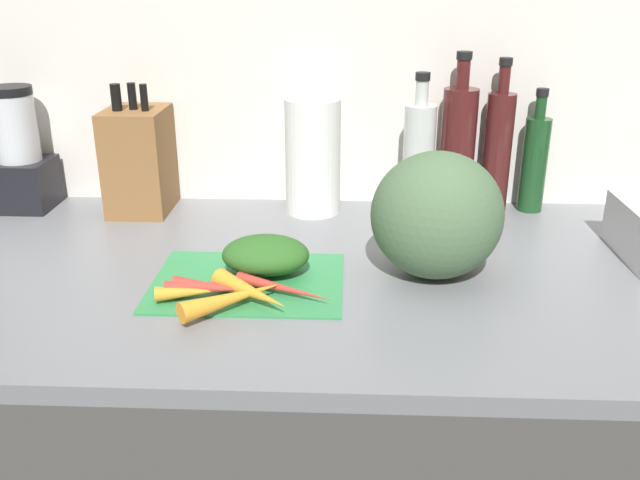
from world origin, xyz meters
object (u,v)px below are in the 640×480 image
Objects in this scene: carrot_3 at (275,253)px; bottle_1 at (457,148)px; bottle_2 at (497,150)px; carrot_6 at (210,288)px; carrot_0 at (233,298)px; paper_towel_roll at (313,157)px; bottle_0 at (418,158)px; carrot_4 at (206,286)px; knife_block at (139,160)px; winter_squash at (437,215)px; carrot_2 at (190,292)px; blender_appliance at (20,157)px; cutting_board at (248,281)px; carrot_1 at (284,289)px; carrot_5 at (251,292)px; bottle_3 at (534,162)px.

bottle_1 reaches higher than carrot_3.
bottle_2 is at bearing 34.85° from carrot_3.
carrot_6 is 0.37× the size of bottle_2.
paper_towel_roll reaches higher than carrot_0.
bottle_2 reaches higher than bottle_0.
carrot_4 is 0.48× the size of knife_block.
bottle_0 is at bearing -167.26° from bottle_2.
paper_towel_roll is at bearing 71.14° from carrot_4.
paper_towel_roll is at bearing -175.94° from bottle_1.
winter_squash is 0.81× the size of knife_block.
blender_appliance is (-46.95, 45.29, 9.54)cm from carrot_2.
carrot_2 is 49.98cm from knife_block.
carrot_0 is at bearing -103.03° from carrot_3.
carrot_0 is 1.32× the size of carrot_4.
blender_appliance is at bearing 179.34° from bottle_0.
carrot_6 is 66.03cm from bottle_1.
cutting_board is 10.89cm from carrot_0.
carrot_6 is 72.44cm from bottle_2.
blender_appliance is 64.17cm from paper_towel_roll.
carrot_0 is at bearing -101.57° from paper_towel_roll.
carrot_1 is 1.63× the size of carrot_2.
bottle_0 is (60.04, -0.36, 1.20)cm from knife_block.
knife_block is (-22.65, 42.87, 9.16)cm from carrot_4.
bottle_1 is (45.98, 45.94, 11.82)cm from carrot_4.
carrot_5 is 0.62× the size of paper_towel_roll.
carrot_3 is 18.10cm from carrot_6.
carrot_1 is at bearing 8.70° from carrot_2.
bottle_1 is 1.04× the size of bottle_2.
carrot_1 is at bearing -34.84° from blender_appliance.
bottle_1 is 8.65cm from bottle_2.
winter_squash is (37.76, 11.07, 8.78)cm from carrot_4.
cutting_board is at bearing -112.87° from carrot_3.
paper_towel_roll is (14.22, 44.44, 10.01)cm from carrot_6.
carrot_0 is 0.63× the size of knife_block.
bottle_2 is at bearing 39.54° from cutting_board.
carrot_3 reaches higher than carrot_1.
carrot_2 is 2.89cm from carrot_4.
knife_block is at bearing 127.79° from cutting_board.
bottle_0 is (29.81, 44.80, 10.07)cm from carrot_5.
carrot_5 is at bearing -99.09° from paper_towel_roll.
carrot_0 is at bearing -138.44° from bottle_3.
carrot_2 is 75.42cm from bottle_2.
bottle_1 reaches higher than bottle_3.
winter_squash is 39.87cm from paper_towel_roll.
bottle_2 is 1.23× the size of bottle_3.
blender_appliance reaches higher than carrot_0.
bottle_1 reaches higher than carrot_4.
carrot_3 is at bearing -149.27° from bottle_3.
bottle_0 is 9.36cm from bottle_1.
carrot_0 is at bearing -20.49° from carrot_2.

